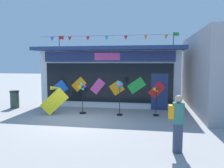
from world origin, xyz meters
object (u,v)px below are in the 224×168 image
kite_shop_building (114,75)px  person_near_camera (177,122)px  wind_spinner_center_left (120,88)px  wind_spinner_far_left (55,94)px  wind_spinner_center_right (156,97)px  display_kite_on_ground (55,101)px  wind_spinner_left (82,93)px  trash_bin (15,99)px

kite_shop_building → person_near_camera: bearing=-68.8°
kite_shop_building → wind_spinner_center_left: size_ratio=5.00×
wind_spinner_far_left → kite_shop_building: bearing=57.9°
wind_spinner_center_right → display_kite_on_ground: 5.01m
wind_spinner_far_left → wind_spinner_left: 1.49m
wind_spinner_center_left → person_near_camera: wind_spinner_center_left is taller
wind_spinner_left → display_kite_on_ground: bearing=-159.0°
wind_spinner_left → trash_bin: bearing=169.6°
display_kite_on_ground → person_near_camera: bearing=-35.5°
wind_spinner_center_right → wind_spinner_left: bearing=-177.8°
wind_spinner_center_left → trash_bin: bearing=172.5°
person_near_camera → wind_spinner_center_right: bearing=11.2°
trash_bin → wind_spinner_center_right: bearing=-4.6°
wind_spinner_center_right → display_kite_on_ground: wind_spinner_center_right is taller
kite_shop_building → wind_spinner_center_right: size_ratio=5.71×
wind_spinner_left → wind_spinner_center_right: 3.69m
kite_shop_building → wind_spinner_center_left: 4.05m
wind_spinner_far_left → person_near_camera: bearing=-37.6°
wind_spinner_far_left → display_kite_on_ground: (0.20, -0.47, -0.30)m
display_kite_on_ground → wind_spinner_far_left: bearing=113.0°
wind_spinner_far_left → wind_spinner_center_right: wind_spinner_center_right is taller
person_near_camera → wind_spinner_far_left: bearing=57.2°
wind_spinner_center_right → trash_bin: wind_spinner_center_right is taller
wind_spinner_left → trash_bin: wind_spinner_left is taller
kite_shop_building → wind_spinner_far_left: kite_shop_building is taller
wind_spinner_left → wind_spinner_center_right: wind_spinner_left is taller
kite_shop_building → wind_spinner_far_left: 4.68m
kite_shop_building → person_near_camera: (3.22, -8.28, -0.87)m
wind_spinner_left → wind_spinner_center_left: wind_spinner_center_left is taller
wind_spinner_left → trash_bin: size_ratio=1.59×
wind_spinner_center_left → wind_spinner_center_right: bearing=5.7°
kite_shop_building → wind_spinner_left: 4.07m
wind_spinner_far_left → trash_bin: bearing=163.9°
wind_spinner_far_left → wind_spinner_center_left: 3.41m
wind_spinner_far_left → display_kite_on_ground: bearing=-67.0°
wind_spinner_center_left → display_kite_on_ground: 3.29m
display_kite_on_ground → trash_bin: bearing=156.9°
wind_spinner_left → wind_spinner_center_right: bearing=2.2°
trash_bin → wind_spinner_left: bearing=-10.4°
wind_spinner_left → wind_spinner_center_left: bearing=-0.9°
kite_shop_building → display_kite_on_ground: 5.04m
kite_shop_building → wind_spinner_left: (-0.97, -3.89, -0.72)m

